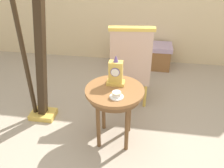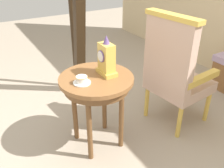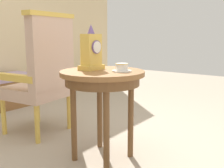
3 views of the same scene
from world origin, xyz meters
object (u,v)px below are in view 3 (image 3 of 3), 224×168
(teacup_left, at_px, (122,68))
(armchair, at_px, (43,73))
(side_table, at_px, (102,83))
(mantel_clock, at_px, (91,52))

(teacup_left, relative_size, armchair, 0.12)
(side_table, relative_size, teacup_left, 4.91)
(side_table, height_order, mantel_clock, mantel_clock)
(mantel_clock, bearing_deg, side_table, -87.92)
(mantel_clock, relative_size, armchair, 0.29)
(armchair, bearing_deg, teacup_left, -93.41)
(side_table, bearing_deg, mantel_clock, 92.08)
(teacup_left, bearing_deg, mantel_clock, 99.92)
(side_table, bearing_deg, armchair, 83.13)
(mantel_clock, bearing_deg, armchair, 81.85)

